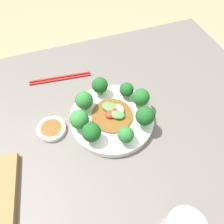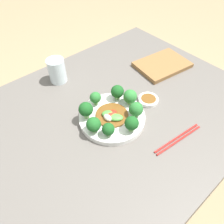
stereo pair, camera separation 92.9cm
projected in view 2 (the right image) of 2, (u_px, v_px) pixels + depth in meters
name	position (u px, v px, depth m)	size (l,w,h in m)	color
ground_plane	(113.00, 188.00, 1.45)	(8.00, 8.00, 0.00)	#9E8460
table	(114.00, 159.00, 1.17)	(1.16, 0.90, 0.76)	#5B5651
plate	(112.00, 117.00, 0.85)	(0.26, 0.26, 0.02)	white
broccoli_northeast	(108.00, 129.00, 0.76)	(0.05, 0.05, 0.05)	#7AAD5B
broccoli_south	(95.00, 98.00, 0.86)	(0.05, 0.05, 0.06)	#7AAD5B
broccoli_northwest	(136.00, 109.00, 0.81)	(0.05, 0.05, 0.06)	#70A356
broccoli_southwest	(117.00, 92.00, 0.88)	(0.05, 0.05, 0.06)	#89B76B
broccoli_southeast	(86.00, 109.00, 0.81)	(0.05, 0.05, 0.07)	#89B76B
broccoli_west	(130.00, 97.00, 0.86)	(0.06, 0.06, 0.06)	#7AAD5B
broccoli_north	(132.00, 123.00, 0.76)	(0.05, 0.05, 0.06)	#70A356
broccoli_east	(94.00, 125.00, 0.76)	(0.05, 0.05, 0.06)	#70A356
stirfry_center	(111.00, 115.00, 0.83)	(0.13, 0.13, 0.02)	brown
drinking_glass	(57.00, 71.00, 0.98)	(0.08, 0.08, 0.11)	silver
chopsticks	(178.00, 139.00, 0.79)	(0.22, 0.04, 0.01)	red
sauce_dish	(148.00, 100.00, 0.92)	(0.08, 0.08, 0.02)	white
cutting_board	(162.00, 65.00, 1.09)	(0.27, 0.21, 0.02)	brown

